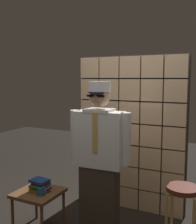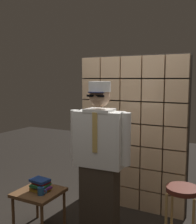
{
  "view_description": "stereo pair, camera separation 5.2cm",
  "coord_description": "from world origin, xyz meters",
  "px_view_note": "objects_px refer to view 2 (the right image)",
  "views": [
    {
      "loc": [
        1.35,
        -2.35,
        1.87
      ],
      "look_at": [
        -0.01,
        0.35,
        1.51
      ],
      "focal_mm": 44.58,
      "sensor_mm": 36.0,
      "label": 1
    },
    {
      "loc": [
        1.39,
        -2.33,
        1.87
      ],
      "look_at": [
        -0.01,
        0.35,
        1.51
      ],
      "focal_mm": 44.58,
      "sensor_mm": 36.0,
      "label": 2
    }
  ],
  "objects_px": {
    "side_table": "(39,196)",
    "coffee_mug": "(41,191)",
    "bar_stool": "(182,205)",
    "book_stack": "(41,185)",
    "standing_person": "(100,160)"
  },
  "relations": [
    {
      "from": "side_table",
      "to": "coffee_mug",
      "type": "distance_m",
      "value": 0.17
    },
    {
      "from": "bar_stool",
      "to": "book_stack",
      "type": "relative_size",
      "value": 2.9
    },
    {
      "from": "book_stack",
      "to": "coffee_mug",
      "type": "xyz_separation_m",
      "value": [
        0.08,
        -0.09,
        -0.03
      ]
    },
    {
      "from": "book_stack",
      "to": "coffee_mug",
      "type": "distance_m",
      "value": 0.13
    },
    {
      "from": "book_stack",
      "to": "coffee_mug",
      "type": "height_order",
      "value": "book_stack"
    },
    {
      "from": "book_stack",
      "to": "bar_stool",
      "type": "bearing_deg",
      "value": 8.74
    },
    {
      "from": "standing_person",
      "to": "book_stack",
      "type": "relative_size",
      "value": 6.97
    },
    {
      "from": "bar_stool",
      "to": "coffee_mug",
      "type": "xyz_separation_m",
      "value": [
        -1.56,
        -0.35,
        -0.02
      ]
    },
    {
      "from": "book_stack",
      "to": "coffee_mug",
      "type": "bearing_deg",
      "value": -48.12
    },
    {
      "from": "bar_stool",
      "to": "side_table",
      "type": "distance_m",
      "value": 1.69
    },
    {
      "from": "standing_person",
      "to": "side_table",
      "type": "relative_size",
      "value": 3.54
    },
    {
      "from": "standing_person",
      "to": "side_table",
      "type": "height_order",
      "value": "standing_person"
    },
    {
      "from": "side_table",
      "to": "bar_stool",
      "type": "bearing_deg",
      "value": 9.11
    },
    {
      "from": "bar_stool",
      "to": "book_stack",
      "type": "distance_m",
      "value": 1.67
    },
    {
      "from": "standing_person",
      "to": "coffee_mug",
      "type": "height_order",
      "value": "standing_person"
    }
  ]
}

